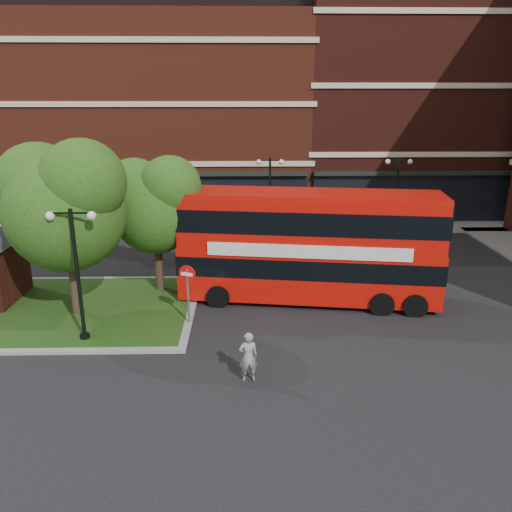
{
  "coord_description": "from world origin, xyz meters",
  "views": [
    {
      "loc": [
        0.43,
        -16.49,
        8.65
      ],
      "look_at": [
        0.9,
        4.14,
        2.0
      ],
      "focal_mm": 35.0,
      "sensor_mm": 36.0,
      "label": 1
    }
  ],
  "objects_px": {
    "bus": "(309,239)",
    "woman": "(248,357)",
    "car_silver": "(151,220)",
    "car_white": "(360,221)"
  },
  "relations": [
    {
      "from": "woman",
      "to": "car_white",
      "type": "xyz_separation_m",
      "value": [
        7.71,
        18.57,
        -0.21
      ]
    },
    {
      "from": "woman",
      "to": "car_white",
      "type": "bearing_deg",
      "value": -120.82
    },
    {
      "from": "bus",
      "to": "car_silver",
      "type": "height_order",
      "value": "bus"
    },
    {
      "from": "car_silver",
      "to": "bus",
      "type": "bearing_deg",
      "value": -141.63
    },
    {
      "from": "bus",
      "to": "woman",
      "type": "distance_m",
      "value": 7.35
    },
    {
      "from": "woman",
      "to": "car_silver",
      "type": "relative_size",
      "value": 0.38
    },
    {
      "from": "bus",
      "to": "woman",
      "type": "bearing_deg",
      "value": -103.86
    },
    {
      "from": "woman",
      "to": "bus",
      "type": "bearing_deg",
      "value": -120.31
    },
    {
      "from": "car_silver",
      "to": "car_white",
      "type": "relative_size",
      "value": 1.15
    },
    {
      "from": "car_silver",
      "to": "car_white",
      "type": "bearing_deg",
      "value": -88.41
    }
  ]
}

